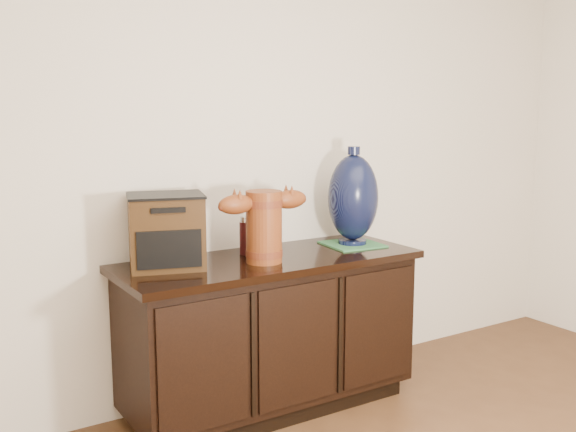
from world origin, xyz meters
TOP-DOWN VIEW (x-y plane):
  - sideboard at (0.00, 2.23)m, footprint 1.46×0.56m
  - terracotta_vessel at (-0.07, 2.16)m, footprint 0.47×0.18m
  - tv_radio at (-0.48, 2.30)m, footprint 0.39×0.35m
  - green_mat at (0.51, 2.25)m, footprint 0.29×0.29m
  - lamp_base at (0.51, 2.25)m, footprint 0.28×0.28m
  - spray_can at (-0.06, 2.35)m, footprint 0.06×0.06m

SIDE VIEW (x-z plane):
  - sideboard at x=0.00m, z-range 0.01..0.76m
  - green_mat at x=0.51m, z-range 0.76..0.76m
  - spray_can at x=-0.06m, z-range 0.75..0.94m
  - tv_radio at x=-0.48m, z-range 0.75..1.08m
  - terracotta_vessel at x=-0.07m, z-range 0.78..1.11m
  - lamp_base at x=0.51m, z-range 0.75..1.25m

